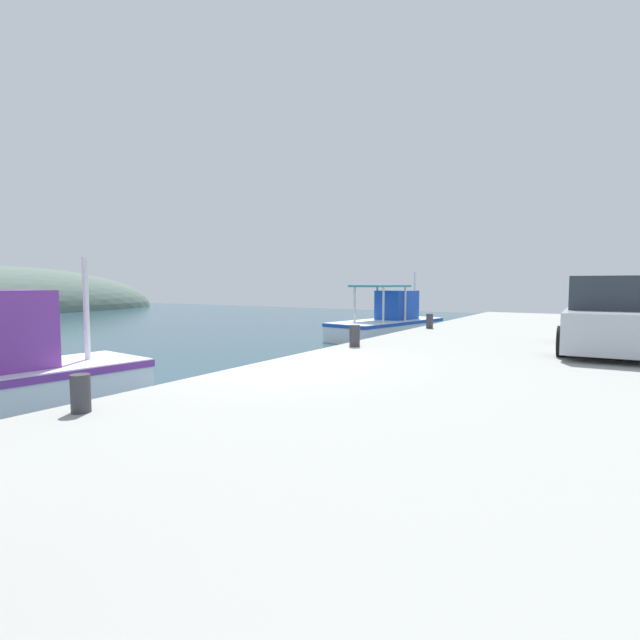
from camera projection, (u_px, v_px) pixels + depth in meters
quay_pier at (572, 424)px, 6.17m from camera, size 36.00×10.00×0.80m
fishing_boat_third at (389, 323)px, 19.52m from camera, size 5.94×3.03×2.72m
parked_car at (612, 317)px, 9.94m from camera, size 4.15×1.98×1.57m
mooring_bollard_second at (81, 393)px, 5.24m from camera, size 0.21×0.21×0.42m
mooring_bollard_third at (355, 336)px, 10.76m from camera, size 0.24×0.24×0.49m
mooring_bollard_fourth at (430, 321)px, 15.12m from camera, size 0.22×0.22×0.47m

